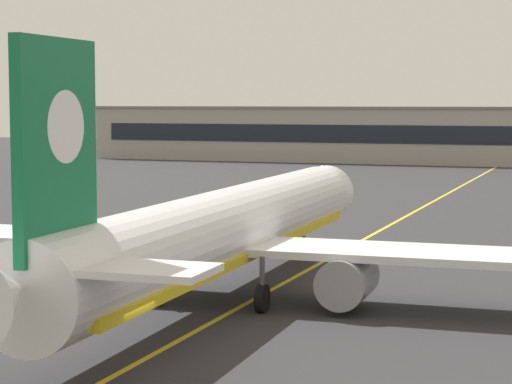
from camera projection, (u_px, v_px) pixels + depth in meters
The scene contains 4 objects.
ground_plane at pixel (115, 376), 34.68m from camera, with size 400.00×400.00×0.00m, color #2D2D30.
taxiway_centreline at pixel (339, 253), 62.77m from camera, with size 0.30×180.00×0.01m, color yellow.
airliner_foreground at pixel (222, 232), 47.29m from camera, with size 32.13×41.48×11.65m.
safety_cone_by_nose_gear at pixel (337, 253), 61.32m from camera, with size 0.44×0.44×0.55m.
Camera 1 is at (16.24, -30.23, 9.57)m, focal length 69.37 mm.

